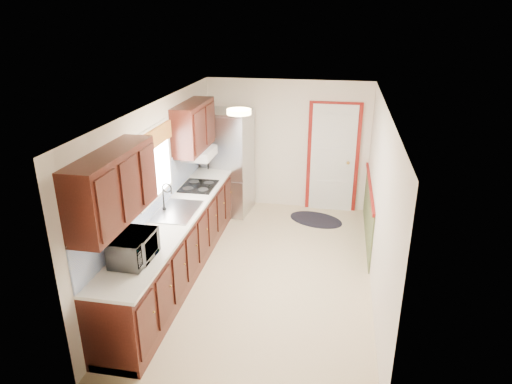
% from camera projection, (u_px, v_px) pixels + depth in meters
% --- Properties ---
extents(room_shell, '(3.20, 5.20, 2.52)m').
position_uv_depth(room_shell, '(265.00, 195.00, 6.17)').
color(room_shell, beige).
rests_on(room_shell, ground).
extents(kitchen_run, '(0.63, 4.00, 2.20)m').
position_uv_depth(kitchen_run, '(173.00, 223.00, 6.26)').
color(kitchen_run, '#34110C').
rests_on(kitchen_run, ground).
extents(back_wall_trim, '(1.12, 2.30, 2.08)m').
position_uv_depth(back_wall_trim, '(340.00, 169.00, 8.14)').
color(back_wall_trim, maroon).
rests_on(back_wall_trim, ground).
extents(ceiling_fixture, '(0.30, 0.30, 0.06)m').
position_uv_depth(ceiling_fixture, '(239.00, 112.00, 5.61)').
color(ceiling_fixture, '#FFD88C').
rests_on(ceiling_fixture, room_shell).
extents(microwave, '(0.32, 0.57, 0.38)m').
position_uv_depth(microwave, '(133.00, 245.00, 4.98)').
color(microwave, white).
rests_on(microwave, kitchen_run).
extents(refrigerator, '(0.86, 0.83, 1.89)m').
position_uv_depth(refrigerator, '(228.00, 162.00, 8.31)').
color(refrigerator, '#B7B7BC').
rests_on(refrigerator, ground).
extents(rug, '(1.14, 0.94, 0.01)m').
position_uv_depth(rug, '(316.00, 220.00, 8.24)').
color(rug, black).
rests_on(rug, ground).
extents(cooktop, '(0.51, 0.61, 0.02)m').
position_uv_depth(cooktop, '(199.00, 186.00, 7.17)').
color(cooktop, black).
rests_on(cooktop, kitchen_run).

